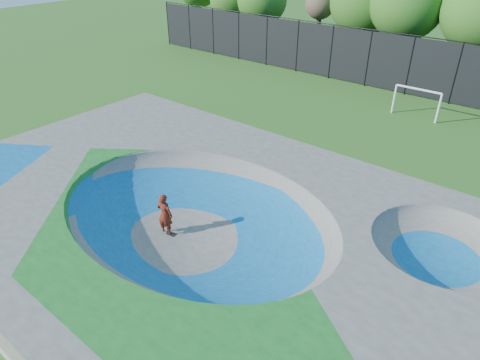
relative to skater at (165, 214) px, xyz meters
The scene contains 7 objects.
ground 1.54m from the skater, 19.99° to the left, with size 120.00×120.00×0.00m, color #285818.
skate_deck 1.28m from the skater, 19.99° to the left, with size 22.00×14.00×1.50m, color gray.
skater is the anchor object (origin of this frame).
skateboard 0.85m from the skater, ahead, with size 0.78×0.22×0.05m, color black.
soccer_goal 17.83m from the skater, 79.65° to the left, with size 2.82×0.12×1.86m.
fence 21.50m from the skater, 86.81° to the left, with size 48.09×0.09×4.04m.
treeline 26.83m from the skater, 83.36° to the left, with size 53.93×7.44×8.50m.
Camera 1 is at (9.20, -8.86, 10.07)m, focal length 32.00 mm.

